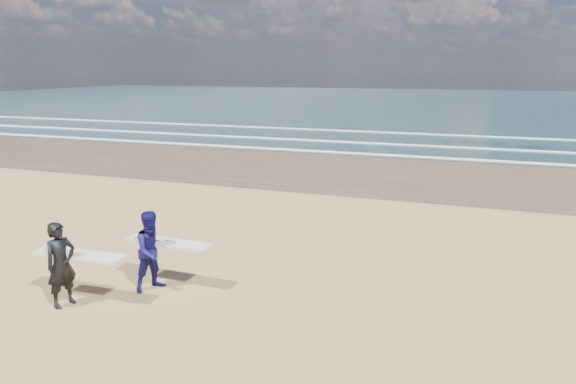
% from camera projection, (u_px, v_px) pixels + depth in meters
% --- Properties ---
extents(ocean, '(220.00, 100.00, 0.02)m').
position_uv_depth(ocean, '(559.00, 106.00, 71.14)').
color(ocean, '#1A343A').
rests_on(ocean, ground).
extents(surfer_near, '(2.22, 1.07, 1.96)m').
position_uv_depth(surfer_near, '(63.00, 263.00, 11.49)').
color(surfer_near, black).
rests_on(surfer_near, ground).
extents(surfer_far, '(2.22, 1.25, 1.96)m').
position_uv_depth(surfer_far, '(154.00, 250.00, 12.34)').
color(surfer_far, '#0F0C47').
rests_on(surfer_far, ground).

